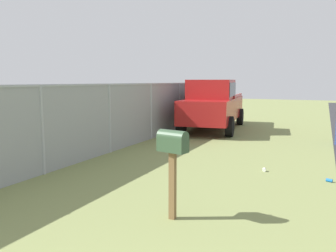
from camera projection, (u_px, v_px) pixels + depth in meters
name	position (u px, v px, depth m)	size (l,w,h in m)	color
mailbox	(173.00, 149.00, 4.92)	(0.29, 0.48, 1.34)	brown
pickup_truck	(213.00, 104.00, 14.17)	(5.71, 2.62, 2.09)	maroon
fence_section	(110.00, 116.00, 9.62)	(15.33, 0.07, 1.97)	#9EA3A8
litter_cup_by_mailbox	(264.00, 170.00, 7.68)	(0.08, 0.08, 0.10)	white
litter_can_far_scatter	(329.00, 180.00, 6.88)	(0.07, 0.07, 0.12)	blue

